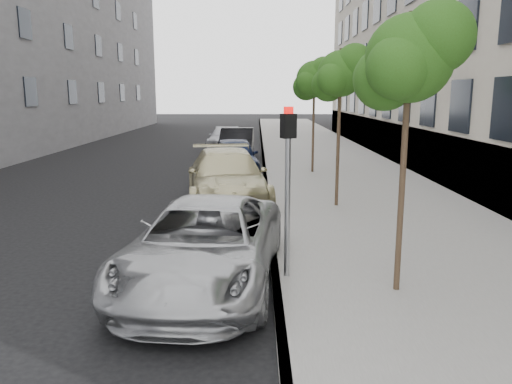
{
  "coord_description": "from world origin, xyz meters",
  "views": [
    {
      "loc": [
        0.83,
        -6.49,
        3.39
      ],
      "look_at": [
        0.82,
        3.11,
        1.5
      ],
      "focal_mm": 35.0,
      "sensor_mm": 36.0,
      "label": 1
    }
  ],
  "objects_px": {
    "tree_near": "(411,59)",
    "tree_mid": "(341,74)",
    "sedan_rear": "(224,138)",
    "sedan_black": "(237,144)",
    "tree_far": "(315,79)",
    "signal_pole": "(288,172)",
    "suv": "(227,178)",
    "sedan_blue": "(235,156)",
    "minivan": "(205,244)"
  },
  "relations": [
    {
      "from": "tree_near",
      "to": "sedan_blue",
      "type": "height_order",
      "value": "tree_near"
    },
    {
      "from": "tree_mid",
      "to": "sedan_blue",
      "type": "relative_size",
      "value": 1.01
    },
    {
      "from": "tree_near",
      "to": "signal_pole",
      "type": "xyz_separation_m",
      "value": [
        -1.85,
        0.64,
        -1.89
      ]
    },
    {
      "from": "tree_mid",
      "to": "sedan_rear",
      "type": "distance_m",
      "value": 18.23
    },
    {
      "from": "minivan",
      "to": "sedan_black",
      "type": "distance_m",
      "value": 17.82
    },
    {
      "from": "tree_mid",
      "to": "tree_far",
      "type": "relative_size",
      "value": 0.98
    },
    {
      "from": "minivan",
      "to": "suv",
      "type": "height_order",
      "value": "suv"
    },
    {
      "from": "tree_mid",
      "to": "suv",
      "type": "xyz_separation_m",
      "value": [
        -3.33,
        0.74,
        -3.11
      ]
    },
    {
      "from": "tree_near",
      "to": "sedan_blue",
      "type": "bearing_deg",
      "value": 104.31
    },
    {
      "from": "minivan",
      "to": "tree_mid",
      "type": "bearing_deg",
      "value": 66.51
    },
    {
      "from": "tree_near",
      "to": "signal_pole",
      "type": "relative_size",
      "value": 1.53
    },
    {
      "from": "tree_mid",
      "to": "sedan_black",
      "type": "bearing_deg",
      "value": 106.15
    },
    {
      "from": "minivan",
      "to": "suv",
      "type": "distance_m",
      "value": 6.67
    },
    {
      "from": "minivan",
      "to": "suv",
      "type": "relative_size",
      "value": 0.93
    },
    {
      "from": "tree_near",
      "to": "sedan_black",
      "type": "bearing_deg",
      "value": 100.61
    },
    {
      "from": "tree_near",
      "to": "sedan_rear",
      "type": "height_order",
      "value": "tree_near"
    },
    {
      "from": "tree_mid",
      "to": "sedan_black",
      "type": "relative_size",
      "value": 0.95
    },
    {
      "from": "tree_near",
      "to": "tree_mid",
      "type": "xyz_separation_m",
      "value": [
        -0.0,
        6.5,
        0.02
      ]
    },
    {
      "from": "sedan_blue",
      "to": "sedan_black",
      "type": "relative_size",
      "value": 0.94
    },
    {
      "from": "tree_mid",
      "to": "tree_near",
      "type": "bearing_deg",
      "value": -90.0
    },
    {
      "from": "tree_near",
      "to": "tree_far",
      "type": "relative_size",
      "value": 0.98
    },
    {
      "from": "sedan_black",
      "to": "sedan_rear",
      "type": "distance_m",
      "value": 5.56
    },
    {
      "from": "suv",
      "to": "sedan_black",
      "type": "relative_size",
      "value": 1.19
    },
    {
      "from": "tree_near",
      "to": "suv",
      "type": "relative_size",
      "value": 0.8
    },
    {
      "from": "tree_far",
      "to": "sedan_black",
      "type": "xyz_separation_m",
      "value": [
        -3.44,
        5.39,
        -3.18
      ]
    },
    {
      "from": "signal_pole",
      "to": "sedan_black",
      "type": "bearing_deg",
      "value": 71.14
    },
    {
      "from": "signal_pole",
      "to": "sedan_rear",
      "type": "xyz_separation_m",
      "value": [
        -2.63,
        23.22,
        -1.4
      ]
    },
    {
      "from": "suv",
      "to": "sedan_blue",
      "type": "relative_size",
      "value": 1.26
    },
    {
      "from": "tree_mid",
      "to": "sedan_rear",
      "type": "xyz_separation_m",
      "value": [
        -4.49,
        17.35,
        -3.31
      ]
    },
    {
      "from": "sedan_black",
      "to": "sedan_rear",
      "type": "relative_size",
      "value": 1.11
    },
    {
      "from": "signal_pole",
      "to": "tree_far",
      "type": "bearing_deg",
      "value": 57.49
    },
    {
      "from": "signal_pole",
      "to": "suv",
      "type": "height_order",
      "value": "signal_pole"
    },
    {
      "from": "tree_near",
      "to": "sedan_blue",
      "type": "distance_m",
      "value": 13.82
    },
    {
      "from": "tree_mid",
      "to": "signal_pole",
      "type": "bearing_deg",
      "value": -107.54
    },
    {
      "from": "signal_pole",
      "to": "sedan_blue",
      "type": "relative_size",
      "value": 0.66
    },
    {
      "from": "tree_mid",
      "to": "minivan",
      "type": "distance_m",
      "value": 7.52
    },
    {
      "from": "tree_near",
      "to": "minivan",
      "type": "bearing_deg",
      "value": 170.29
    },
    {
      "from": "tree_near",
      "to": "signal_pole",
      "type": "bearing_deg",
      "value": 161.01
    },
    {
      "from": "tree_mid",
      "to": "tree_far",
      "type": "xyz_separation_m",
      "value": [
        0.0,
        6.5,
        0.03
      ]
    },
    {
      "from": "suv",
      "to": "sedan_blue",
      "type": "distance_m",
      "value": 5.8
    },
    {
      "from": "tree_far",
      "to": "suv",
      "type": "xyz_separation_m",
      "value": [
        -3.33,
        -5.76,
        -3.14
      ]
    },
    {
      "from": "sedan_black",
      "to": "sedan_rear",
      "type": "xyz_separation_m",
      "value": [
        -1.04,
        5.46,
        -0.16
      ]
    },
    {
      "from": "tree_near",
      "to": "signal_pole",
      "type": "height_order",
      "value": "tree_near"
    },
    {
      "from": "suv",
      "to": "minivan",
      "type": "bearing_deg",
      "value": -97.68
    },
    {
      "from": "sedan_black",
      "to": "sedan_rear",
      "type": "height_order",
      "value": "sedan_black"
    },
    {
      "from": "tree_near",
      "to": "suv",
      "type": "bearing_deg",
      "value": 114.68
    },
    {
      "from": "signal_pole",
      "to": "minivan",
      "type": "distance_m",
      "value": 1.96
    },
    {
      "from": "tree_far",
      "to": "tree_near",
      "type": "bearing_deg",
      "value": -90.0
    },
    {
      "from": "tree_near",
      "to": "tree_mid",
      "type": "bearing_deg",
      "value": 90.0
    },
    {
      "from": "tree_mid",
      "to": "tree_far",
      "type": "height_order",
      "value": "tree_far"
    }
  ]
}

